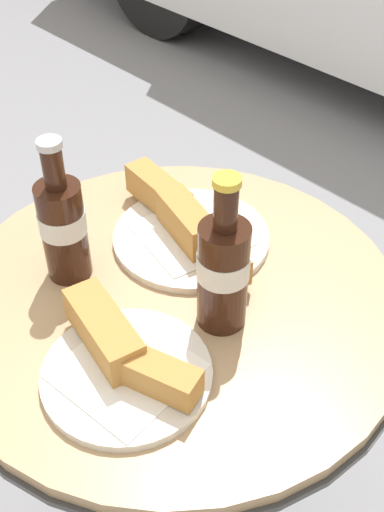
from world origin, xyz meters
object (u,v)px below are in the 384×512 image
lunch_plate_near (124,360)px  cola_bottle_right (63,225)px  bistro_table (177,373)px  lunch_plate_far (187,228)px  cola_bottle_left (223,269)px

lunch_plate_near → cola_bottle_right: bearing=163.5°
bistro_table → lunch_plate_far: 0.24m
cola_bottle_left → lunch_plate_near: cola_bottle_left is taller
cola_bottle_left → lunch_plate_near: bearing=-97.7°
bistro_table → cola_bottle_left: size_ratio=3.05×
bistro_table → lunch_plate_near: size_ratio=3.03×
lunch_plate_far → cola_bottle_right: bearing=-109.8°
bistro_table → lunch_plate_near: (0.06, -0.14, 0.20)m
cola_bottle_left → lunch_plate_near: size_ratio=0.99×
bistro_table → cola_bottle_right: bearing=-149.4°
cola_bottle_right → lunch_plate_far: (0.06, 0.18, -0.07)m
lunch_plate_near → cola_bottle_left: bearing=82.3°
lunch_plate_far → cola_bottle_left: bearing=-28.2°
cola_bottle_right → lunch_plate_far: bearing=70.2°
bistro_table → cola_bottle_left: (0.08, 0.01, 0.27)m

